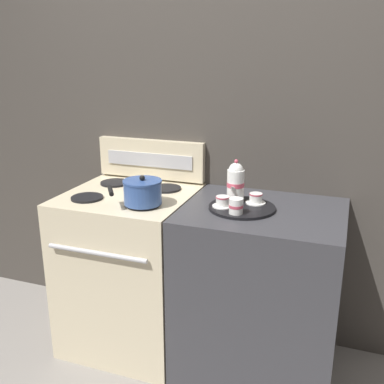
# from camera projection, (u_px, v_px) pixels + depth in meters

# --- Properties ---
(ground_plane) EXTENTS (6.00, 6.00, 0.00)m
(ground_plane) POSITION_uv_depth(u_px,v_px,m) (197.00, 351.00, 2.59)
(ground_plane) COLOR gray
(wall_back) EXTENTS (6.00, 0.05, 2.20)m
(wall_back) POSITION_uv_depth(u_px,v_px,m) (218.00, 152.00, 2.58)
(wall_back) COLOR #423D38
(wall_back) RESTS_ON ground
(stove) EXTENTS (0.68, 0.69, 0.92)m
(stove) POSITION_uv_depth(u_px,v_px,m) (131.00, 269.00, 2.58)
(stove) COLOR beige
(stove) RESTS_ON ground
(control_panel) EXTENTS (0.67, 0.05, 0.23)m
(control_panel) POSITION_uv_depth(u_px,v_px,m) (151.00, 159.00, 2.68)
(control_panel) COLOR beige
(control_panel) RESTS_ON stove
(side_counter) EXTENTS (0.79, 0.66, 0.91)m
(side_counter) POSITION_uv_depth(u_px,v_px,m) (259.00, 292.00, 2.34)
(side_counter) COLOR #38383D
(side_counter) RESTS_ON ground
(saucepan) EXTENTS (0.27, 0.24, 0.15)m
(saucepan) POSITION_uv_depth(u_px,v_px,m) (142.00, 192.00, 2.24)
(saucepan) COLOR #335193
(saucepan) RESTS_ON stove
(serving_tray) EXTENTS (0.33, 0.33, 0.01)m
(serving_tray) POSITION_uv_depth(u_px,v_px,m) (242.00, 208.00, 2.21)
(serving_tray) COLOR black
(serving_tray) RESTS_ON side_counter
(teapot) EXTENTS (0.09, 0.14, 0.22)m
(teapot) POSITION_uv_depth(u_px,v_px,m) (236.00, 182.00, 2.25)
(teapot) COLOR white
(teapot) RESTS_ON serving_tray
(teacup_left) EXTENTS (0.10, 0.10, 0.05)m
(teacup_left) POSITION_uv_depth(u_px,v_px,m) (256.00, 198.00, 2.24)
(teacup_left) COLOR white
(teacup_left) RESTS_ON serving_tray
(teacup_right) EXTENTS (0.10, 0.10, 0.05)m
(teacup_right) POSITION_uv_depth(u_px,v_px,m) (222.00, 202.00, 2.20)
(teacup_right) COLOR white
(teacup_right) RESTS_ON serving_tray
(creamer_jug) EXTENTS (0.07, 0.07, 0.07)m
(creamer_jug) POSITION_uv_depth(u_px,v_px,m) (236.00, 206.00, 2.10)
(creamer_jug) COLOR white
(creamer_jug) RESTS_ON serving_tray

